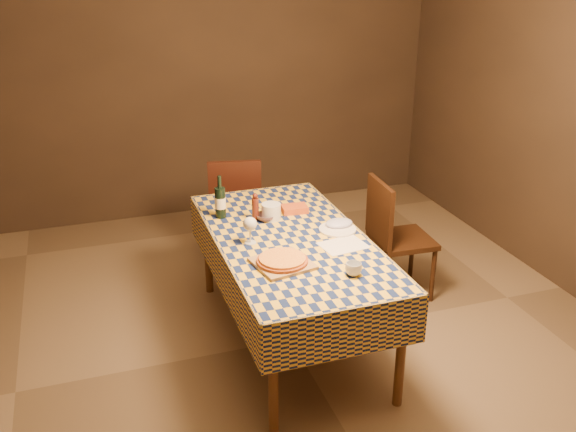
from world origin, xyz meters
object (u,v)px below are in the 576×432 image
(chair_right, at_px, (393,232))
(wine_bottle, at_px, (220,202))
(white_plate, at_px, (337,229))
(dining_table, at_px, (290,248))
(cutting_board, at_px, (282,263))
(pizza, at_px, (282,260))
(bowl, at_px, (266,217))
(chair_far, at_px, (235,204))

(chair_right, bearing_deg, wine_bottle, 174.39)
(wine_bottle, relative_size, white_plate, 1.22)
(wine_bottle, distance_m, chair_right, 1.32)
(dining_table, height_order, chair_right, chair_right)
(dining_table, relative_size, white_plate, 7.52)
(cutting_board, relative_size, pizza, 0.83)
(dining_table, distance_m, chair_right, 1.00)
(cutting_board, height_order, bowl, bowl)
(dining_table, xyz_separation_m, wine_bottle, (-0.34, 0.47, 0.19))
(dining_table, distance_m, bowl, 0.34)
(dining_table, relative_size, pizza, 4.94)
(bowl, bearing_deg, dining_table, -78.70)
(chair_right, bearing_deg, white_plate, -150.40)
(dining_table, xyz_separation_m, chair_right, (0.92, 0.35, -0.17))
(wine_bottle, bearing_deg, cutting_board, -77.67)
(chair_far, bearing_deg, bowl, -90.87)
(wine_bottle, xyz_separation_m, chair_far, (0.29, 0.80, -0.36))
(pizza, relative_size, bowl, 2.71)
(cutting_board, xyz_separation_m, bowl, (0.10, 0.66, 0.01))
(cutting_board, bearing_deg, white_plate, 35.22)
(chair_far, bearing_deg, chair_right, -43.53)
(wine_bottle, distance_m, chair_far, 0.92)
(pizza, height_order, bowl, pizza)
(pizza, bearing_deg, bowl, 81.24)
(dining_table, relative_size, chair_far, 1.98)
(dining_table, relative_size, bowl, 13.39)
(bowl, bearing_deg, chair_right, 1.35)
(cutting_board, relative_size, bowl, 2.24)
(bowl, xyz_separation_m, wine_bottle, (-0.28, 0.15, 0.09))
(pizza, bearing_deg, wine_bottle, 102.33)
(pizza, xyz_separation_m, wine_bottle, (-0.18, 0.81, 0.08))
(bowl, relative_size, chair_right, 0.15)
(cutting_board, xyz_separation_m, chair_far, (0.12, 1.61, -0.26))
(dining_table, relative_size, cutting_board, 5.97)
(wine_bottle, bearing_deg, chair_right, -5.61)
(bowl, height_order, chair_right, chair_right)
(cutting_board, bearing_deg, chair_right, 32.24)
(bowl, distance_m, wine_bottle, 0.33)
(cutting_board, relative_size, white_plate, 1.26)
(white_plate, bearing_deg, pizza, -144.78)
(pizza, distance_m, wine_bottle, 0.83)
(chair_far, xyz_separation_m, chair_right, (0.97, -0.92, 0.00))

